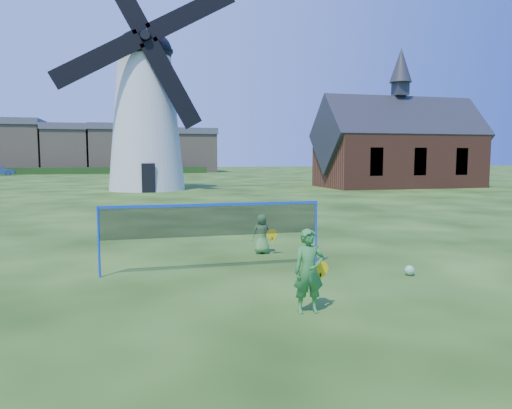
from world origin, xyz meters
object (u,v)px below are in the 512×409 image
Objects in this scene: badminton_net at (213,221)px; play_ball at (410,270)px; player_boy at (262,234)px; car_right at (0,171)px; windmill at (146,111)px; player_girl at (309,271)px; chapel at (399,148)px.

badminton_net reaches higher than play_ball.
player_boy is 4.04m from play_ball.
play_ball is 0.06× the size of car_right.
car_right is (-19.40, 62.54, -0.53)m from badminton_net.
windmill is 26.66m from player_boy.
car_right is at bearing 110.14° from play_ball.
badminton_net is 1.36× the size of car_right.
player_girl is (1.65, -30.91, -5.40)m from windmill.
chapel is (21.19, -1.16, -2.80)m from windmill.
badminton_net reaches higher than player_boy.
player_girl is at bearing 90.00° from player_boy.
player_girl reaches higher than player_boy.
chapel is 35.69m from player_girl.
windmill is 30.09m from play_ball.
player_boy is 4.85× the size of play_ball.
badminton_net reaches higher than player_girl.
windmill is 80.93× the size of play_ball.
car_right reaches higher than player_boy.
chapel is 9.85× the size of player_girl.
chapel reaches higher than badminton_net.
player_girl reaches higher than car_right.
badminton_net is 3.58× the size of player_girl.
car_right is at bearing -64.77° from player_boy.
windmill reaches higher than play_ball.
badminton_net is at bearing -169.62° from car_right.
badminton_net is 2.32m from player_boy.
badminton_net reaches higher than car_right.
player_girl is 68.98m from car_right.
chapel is 33.55m from badminton_net.
player_boy is (0.54, 4.94, -0.17)m from player_girl.
chapel reaches higher than play_ball.
player_boy is at bearing 45.10° from badminton_net.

